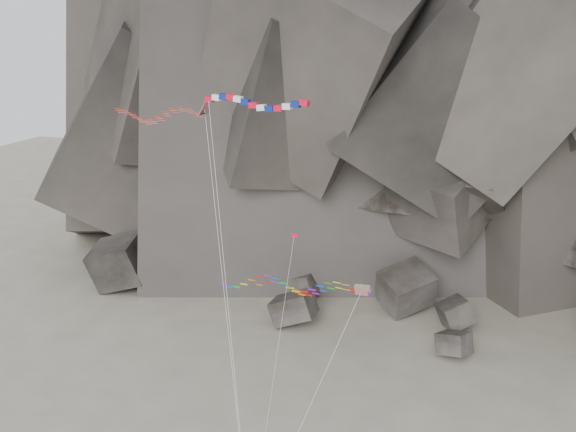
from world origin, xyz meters
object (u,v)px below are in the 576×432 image
(parafoil_kite, at_px, (284,284))
(pennant_kite, at_px, (284,303))
(delta_kite, at_px, (155,114))
(banner_kite, at_px, (254,106))

(parafoil_kite, bearing_deg, pennant_kite, -56.90)
(delta_kite, xyz_separation_m, pennant_kite, (12.67, -3.16, -13.75))
(parafoil_kite, height_order, pennant_kite, pennant_kite)
(delta_kite, distance_m, parafoil_kite, 17.82)
(banner_kite, relative_size, parafoil_kite, 1.87)
(delta_kite, relative_size, parafoil_kite, 1.84)
(banner_kite, bearing_deg, pennant_kite, -16.29)
(delta_kite, bearing_deg, parafoil_kite, 12.15)
(parafoil_kite, distance_m, pennant_kite, 4.48)
(banner_kite, height_order, parafoil_kite, banner_kite)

